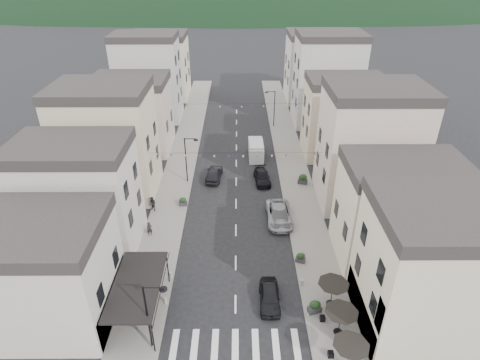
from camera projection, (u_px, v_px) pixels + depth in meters
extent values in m
cube|color=slate|center=(182.00, 160.00, 55.41)|extent=(4.00, 76.00, 0.12)
cube|color=slate|center=(290.00, 159.00, 55.48)|extent=(4.00, 76.00, 0.12)
cube|color=#BAB3AA|center=(29.00, 277.00, 30.02)|extent=(12.00, 8.00, 8.00)
cube|color=beige|center=(436.00, 275.00, 28.80)|extent=(10.00, 8.00, 10.00)
cube|color=black|center=(137.00, 285.00, 30.46)|extent=(3.60, 7.50, 0.15)
cube|color=black|center=(161.00, 289.00, 30.72)|extent=(0.34, 7.50, 0.99)
cylinder|color=black|center=(153.00, 337.00, 28.24)|extent=(0.10, 0.10, 3.20)
cylinder|color=black|center=(168.00, 269.00, 34.30)|extent=(0.10, 0.10, 3.20)
cube|color=#BAB3AA|center=(80.00, 201.00, 37.32)|extent=(10.00, 7.00, 10.00)
cube|color=#262323|center=(67.00, 147.00, 34.57)|extent=(10.20, 7.14, 1.00)
cube|color=#C7AF95|center=(108.00, 145.00, 45.48)|extent=(10.00, 8.00, 12.00)
cube|color=#262323|center=(98.00, 89.00, 42.23)|extent=(10.20, 8.16, 1.00)
cube|color=#B8A195|center=(134.00, 117.00, 56.49)|extent=(10.00, 8.00, 9.50)
cube|color=#262323|center=(128.00, 80.00, 53.87)|extent=(10.20, 8.16, 1.00)
cube|color=#A7A6A2|center=(149.00, 81.00, 66.01)|extent=(10.00, 7.00, 13.00)
cube|color=#262323|center=(143.00, 36.00, 62.50)|extent=(10.20, 7.14, 1.00)
cube|color=beige|center=(161.00, 68.00, 76.90)|extent=(10.00, 9.00, 11.00)
cube|color=#262323|center=(158.00, 35.00, 73.90)|extent=(10.20, 9.18, 1.00)
cube|color=beige|center=(397.00, 217.00, 35.97)|extent=(10.00, 7.00, 9.00)
cube|color=#262323|center=(408.00, 168.00, 33.47)|extent=(10.20, 7.14, 1.00)
cube|color=#B8A195|center=(368.00, 150.00, 43.76)|extent=(10.00, 8.00, 12.50)
cube|color=#262323|center=(379.00, 90.00, 40.38)|extent=(10.20, 8.16, 1.00)
cube|color=#C7AF95|center=(342.00, 120.00, 54.77)|extent=(10.00, 7.00, 10.00)
cube|color=#262323|center=(347.00, 81.00, 52.02)|extent=(10.20, 7.14, 1.00)
cube|color=#A7A6A2|center=(327.00, 82.00, 64.29)|extent=(10.00, 8.00, 13.50)
cube|color=#262323|center=(332.00, 35.00, 60.66)|extent=(10.20, 8.16, 1.00)
cube|color=#BAB3AA|center=(314.00, 69.00, 75.18)|extent=(10.00, 9.00, 11.50)
cube|color=#262323|center=(317.00, 34.00, 72.05)|extent=(10.20, 9.18, 1.00)
cylinder|color=black|center=(348.00, 358.00, 27.17)|extent=(0.06, 0.06, 2.30)
cone|color=black|center=(351.00, 348.00, 26.62)|extent=(2.50, 2.50, 0.55)
cylinder|color=black|center=(339.00, 325.00, 29.59)|extent=(0.06, 0.06, 2.30)
cone|color=black|center=(341.00, 314.00, 29.04)|extent=(2.50, 2.50, 0.55)
cylinder|color=black|center=(338.00, 332.00, 29.98)|extent=(0.70, 0.70, 0.04)
cylinder|color=black|center=(332.00, 296.00, 32.02)|extent=(0.06, 0.06, 2.30)
cone|color=black|center=(333.00, 286.00, 31.47)|extent=(2.50, 2.50, 0.55)
cylinder|color=black|center=(330.00, 303.00, 32.41)|extent=(0.70, 0.70, 0.04)
cylinder|color=black|center=(148.00, 318.00, 27.97)|extent=(0.14, 0.14, 6.00)
cylinder|color=black|center=(153.00, 288.00, 26.52)|extent=(1.40, 0.10, 0.10)
cylinder|color=black|center=(163.00, 289.00, 26.60)|extent=(0.56, 0.56, 0.08)
cylinder|color=black|center=(186.00, 161.00, 48.75)|extent=(0.14, 0.14, 6.00)
cylinder|color=black|center=(190.00, 139.00, 47.30)|extent=(1.40, 0.10, 0.10)
cylinder|color=black|center=(196.00, 140.00, 47.38)|extent=(0.56, 0.56, 0.08)
cylinder|color=black|center=(274.00, 109.00, 64.39)|extent=(0.14, 0.14, 6.00)
cylinder|color=black|center=(271.00, 92.00, 62.94)|extent=(1.40, 0.10, 0.10)
cylinder|color=black|center=(266.00, 93.00, 63.01)|extent=(0.56, 0.56, 0.08)
cylinder|color=gray|center=(166.00, 301.00, 32.72)|extent=(0.26, 0.26, 0.60)
cylinder|color=gray|center=(171.00, 275.00, 35.32)|extent=(0.26, 0.26, 0.60)
cylinder|color=gray|center=(302.00, 283.00, 34.51)|extent=(0.26, 0.26, 0.60)
cylinder|color=black|center=(236.00, 153.00, 43.81)|extent=(19.00, 0.02, 0.02)
cone|color=beige|center=(156.00, 155.00, 43.87)|extent=(0.28, 0.28, 0.24)
cone|color=navy|center=(171.00, 155.00, 43.92)|extent=(0.28, 0.28, 0.24)
cone|color=beige|center=(185.00, 156.00, 43.96)|extent=(0.28, 0.28, 0.24)
cone|color=navy|center=(200.00, 156.00, 44.00)|extent=(0.28, 0.28, 0.24)
cone|color=beige|center=(214.00, 157.00, 44.03)|extent=(0.28, 0.28, 0.24)
cone|color=navy|center=(229.00, 157.00, 44.05)|extent=(0.28, 0.28, 0.24)
cone|color=beige|center=(243.00, 157.00, 44.06)|extent=(0.28, 0.28, 0.24)
cone|color=navy|center=(257.00, 157.00, 44.06)|extent=(0.28, 0.28, 0.24)
cone|color=beige|center=(272.00, 156.00, 44.04)|extent=(0.28, 0.28, 0.24)
cone|color=navy|center=(286.00, 156.00, 44.02)|extent=(0.28, 0.28, 0.24)
cone|color=beige|center=(301.00, 155.00, 43.98)|extent=(0.28, 0.28, 0.24)
cone|color=navy|center=(315.00, 154.00, 43.95)|extent=(0.28, 0.28, 0.24)
cylinder|color=black|center=(236.00, 104.00, 57.67)|extent=(19.00, 0.02, 0.02)
cone|color=beige|center=(176.00, 105.00, 57.72)|extent=(0.28, 0.28, 0.24)
cone|color=navy|center=(187.00, 106.00, 57.77)|extent=(0.28, 0.28, 0.24)
cone|color=beige|center=(198.00, 106.00, 57.82)|extent=(0.28, 0.28, 0.24)
cone|color=navy|center=(209.00, 107.00, 57.86)|extent=(0.28, 0.28, 0.24)
cone|color=beige|center=(220.00, 107.00, 57.89)|extent=(0.28, 0.28, 0.24)
cone|color=navy|center=(231.00, 107.00, 57.91)|extent=(0.28, 0.28, 0.24)
cone|color=beige|center=(242.00, 107.00, 57.91)|extent=(0.28, 0.28, 0.24)
cone|color=navy|center=(253.00, 107.00, 57.91)|extent=(0.28, 0.28, 0.24)
cone|color=beige|center=(264.00, 107.00, 57.89)|extent=(0.28, 0.28, 0.24)
cone|color=navy|center=(275.00, 106.00, 57.87)|extent=(0.28, 0.28, 0.24)
cone|color=beige|center=(286.00, 106.00, 57.84)|extent=(0.28, 0.28, 0.24)
cone|color=navy|center=(296.00, 105.00, 57.80)|extent=(0.28, 0.28, 0.24)
imported|color=black|center=(270.00, 296.00, 32.75)|extent=(1.71, 4.16, 1.41)
imported|color=#303032|center=(279.00, 217.00, 42.43)|extent=(1.75, 4.60, 1.50)
imported|color=#92949A|center=(279.00, 215.00, 42.70)|extent=(2.65, 5.63, 1.56)
imported|color=black|center=(262.00, 177.00, 50.00)|extent=(2.21, 4.60, 1.29)
imported|color=black|center=(214.00, 173.00, 50.54)|extent=(2.23, 4.68, 1.55)
cube|color=#BBBBBE|center=(256.00, 150.00, 55.84)|extent=(2.03, 4.98, 2.06)
cube|color=#BBBBBE|center=(256.00, 145.00, 54.76)|extent=(1.95, 3.33, 0.52)
cylinder|color=black|center=(250.00, 160.00, 54.55)|extent=(0.27, 0.73, 0.72)
cylinder|color=black|center=(263.00, 160.00, 54.58)|extent=(0.27, 0.73, 0.72)
cylinder|color=black|center=(249.00, 149.00, 57.77)|extent=(0.27, 0.73, 0.72)
cylinder|color=black|center=(261.00, 149.00, 57.79)|extent=(0.27, 0.73, 0.72)
imported|color=black|center=(150.00, 229.00, 40.34)|extent=(0.65, 0.53, 1.55)
imported|color=black|center=(153.00, 204.00, 44.10)|extent=(1.06, 1.01, 1.72)
cube|color=#2D2E30|center=(150.00, 280.00, 34.88)|extent=(1.08, 0.74, 0.49)
ellipsoid|color=black|center=(149.00, 275.00, 34.61)|extent=(0.87, 0.55, 0.63)
cube|color=#2D2D2F|center=(183.00, 203.00, 45.35)|extent=(0.91, 0.51, 0.46)
ellipsoid|color=black|center=(183.00, 200.00, 45.10)|extent=(0.80, 0.51, 0.58)
cube|color=#313134|center=(314.00, 309.00, 31.99)|extent=(1.16, 0.86, 0.52)
ellipsoid|color=black|center=(315.00, 304.00, 31.71)|extent=(0.91, 0.58, 0.66)
cube|color=#2E2E31|center=(300.00, 260.00, 37.14)|extent=(1.02, 0.77, 0.46)
ellipsoid|color=black|center=(301.00, 256.00, 36.89)|extent=(0.80, 0.51, 0.58)
cube|color=#28292B|center=(303.00, 181.00, 49.56)|extent=(1.28, 0.96, 0.57)
ellipsoid|color=black|center=(303.00, 177.00, 49.24)|extent=(1.00, 0.64, 0.73)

